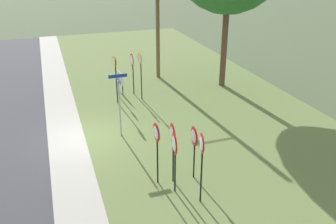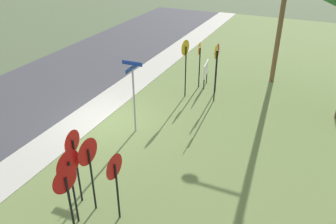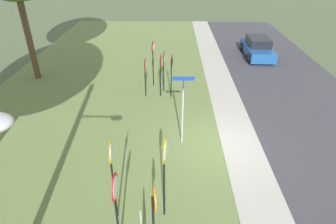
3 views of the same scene
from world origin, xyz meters
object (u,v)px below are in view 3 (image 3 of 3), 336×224
yield_sign_far_left (153,53)px  street_name_post (183,105)px  yield_sign_center (145,69)px  yield_sign_near_left (164,62)px  stop_sign_near_left (116,197)px  yield_sign_near_right (172,65)px  stop_sign_far_left (154,210)px  stop_sign_far_center (165,163)px  yield_sign_far_right (161,65)px  stop_sign_near_right (112,167)px  parked_sedan_distant (257,48)px

yield_sign_far_left → street_name_post: size_ratio=0.89×
yield_sign_center → yield_sign_near_left: bearing=-56.3°
stop_sign_near_left → yield_sign_far_left: 10.33m
yield_sign_near_right → yield_sign_far_left: yield_sign_far_left is taller
yield_sign_center → stop_sign_far_left: bearing=-171.9°
yield_sign_center → street_name_post: bearing=-154.7°
yield_sign_far_left → street_name_post: bearing=-154.3°
yield_sign_near_left → yield_sign_far_left: (0.80, 0.62, 0.19)m
yield_sign_near_left → yield_sign_far_left: 1.03m
stop_sign_far_center → street_name_post: 3.78m
stop_sign_far_left → stop_sign_far_center: (1.29, -0.23, 0.35)m
yield_sign_far_left → yield_sign_far_right: 1.50m
stop_sign_near_left → street_name_post: size_ratio=0.84×
street_name_post → stop_sign_near_left: bearing=158.7°
stop_sign_far_center → yield_sign_far_left: size_ratio=1.06×
yield_sign_near_left → stop_sign_near_right: bearing=178.8°
yield_sign_center → yield_sign_near_right: bearing=-92.7°
yield_sign_far_right → parked_sedan_distant: size_ratio=0.56×
stop_sign_far_center → yield_sign_center: 8.03m
stop_sign_near_left → yield_sign_far_right: 8.95m
stop_sign_near_right → yield_sign_near_right: (7.90, -1.55, -0.13)m
stop_sign_near_right → yield_sign_far_left: stop_sign_near_right is taller
stop_sign_near_right → stop_sign_far_center: bearing=-91.1°
yield_sign_far_right → parked_sedan_distant: yield_sign_far_right is taller
stop_sign_near_left → stop_sign_near_right: stop_sign_near_right is taller
yield_sign_near_right → stop_sign_far_center: bearing=175.0°
stop_sign_near_left → yield_sign_near_left: (9.52, -0.90, -0.04)m
stop_sign_far_left → yield_sign_far_left: yield_sign_far_left is taller
stop_sign_far_center → yield_sign_far_right: size_ratio=1.18×
stop_sign_far_center → street_name_post: bearing=-2.8°
stop_sign_far_left → yield_sign_center: stop_sign_far_left is taller
stop_sign_far_left → yield_sign_near_left: 9.80m
yield_sign_near_left → yield_sign_far_right: bearing=172.6°
stop_sign_far_center → yield_sign_center: bearing=14.8°
stop_sign_far_center → yield_sign_near_left: bearing=7.8°
stop_sign_far_left → stop_sign_far_center: bearing=-20.7°
yield_sign_center → stop_sign_near_left: bearing=-177.7°
stop_sign_far_left → yield_sign_center: size_ratio=1.10×
stop_sign_far_left → street_name_post: size_ratio=0.80×
yield_sign_near_right → yield_sign_center: (0.11, 1.36, -0.23)m
stop_sign_near_right → yield_sign_near_left: 8.67m
yield_sign_far_right → street_name_post: (-4.17, -1.00, -0.01)m
yield_sign_near_left → parked_sedan_distant: 8.99m
stop_sign_near_right → yield_sign_center: 8.02m
stop_sign_near_left → stop_sign_near_right: bearing=14.0°
yield_sign_far_left → stop_sign_near_left: bearing=-170.6°
yield_sign_center → yield_sign_far_right: bearing=-89.3°
stop_sign_far_center → yield_sign_near_right: 7.81m
stop_sign_far_left → yield_sign_far_left: 10.62m
stop_sign_near_left → yield_sign_center: 8.94m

